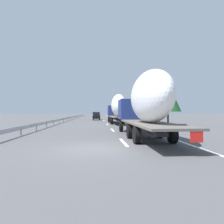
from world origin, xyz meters
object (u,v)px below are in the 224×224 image
car_silver_hatch (95,115)px  car_black_suv (96,116)px  road_sign (120,111)px  truck_lead (118,108)px  truck_trailing (145,103)px

car_silver_hatch → car_black_suv: (-22.83, -0.47, -0.01)m
road_sign → truck_lead: bearing=171.6°
truck_lead → truck_trailing: 17.91m
car_silver_hatch → car_black_suv: bearing=-178.8°
car_silver_hatch → truck_lead: bearing=-174.0°
car_black_suv → road_sign: road_sign is taller
car_black_suv → road_sign: (6.90, -6.52, 1.29)m
car_silver_hatch → car_black_suv: car_silver_hatch is taller
truck_lead → car_black_suv: bearing=13.6°
truck_lead → car_silver_hatch: (36.92, 3.89, -1.65)m
car_black_suv → road_sign: 9.58m
truck_lead → road_sign: truck_lead is taller
truck_trailing → car_black_suv: 32.22m
road_sign → car_silver_hatch: bearing=23.7°
road_sign → truck_trailing: bearing=175.4°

